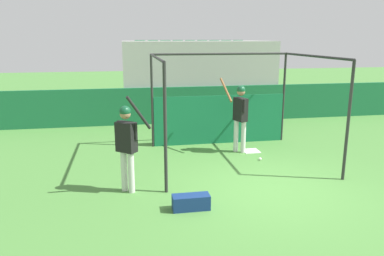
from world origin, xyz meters
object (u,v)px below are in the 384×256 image
at_px(player_batter, 240,112).
at_px(baseball, 260,159).
at_px(equipment_bag, 191,202).
at_px(player_waiting, 127,141).

bearing_deg(player_batter, baseball, -175.70).
bearing_deg(equipment_bag, player_waiting, 137.14).
distance_m(player_waiting, equipment_bag, 1.83).
relative_size(equipment_bag, baseball, 9.46).
height_order(equipment_bag, baseball, equipment_bag).
relative_size(player_batter, player_waiting, 0.99).
bearing_deg(player_batter, player_waiting, 108.54).
xyz_separation_m(player_batter, baseball, (0.33, -0.82, -1.11)).
bearing_deg(baseball, equipment_bag, -132.39).
bearing_deg(player_waiting, baseball, 63.04).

